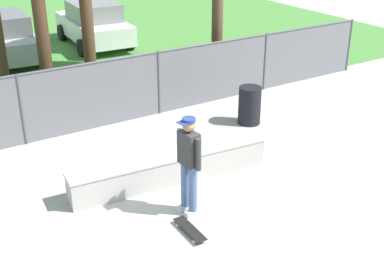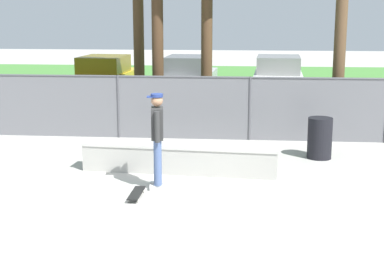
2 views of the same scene
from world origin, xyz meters
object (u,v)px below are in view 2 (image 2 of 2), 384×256
object	(u,v)px
skateboarder	(157,136)
trash_bin	(320,138)
car_silver	(189,77)
car_white	(278,77)
concrete_ledge	(179,159)
skateboard	(136,193)
car_yellow	(105,77)

from	to	relation	value
skateboarder	trash_bin	xyz separation A→B (m)	(3.38, 2.62, -0.56)
car_silver	skateboarder	bearing A→B (deg)	-87.53
car_white	concrete_ledge	bearing A→B (deg)	-104.16
concrete_ledge	car_silver	xyz separation A→B (m)	(-0.77, 10.24, 0.53)
car_white	trash_bin	xyz separation A→B (m)	(0.44, -9.07, -0.36)
concrete_ledge	trash_bin	bearing A→B (deg)	25.82
car_white	car_silver	bearing A→B (deg)	-174.55
skateboard	car_white	size ratio (longest dim) A/B	0.19
skateboard	concrete_ledge	bearing A→B (deg)	70.22
concrete_ledge	car_silver	world-z (taller)	car_silver
car_silver	car_white	world-z (taller)	same
skateboarder	skateboard	world-z (taller)	skateboarder
car_yellow	car_white	distance (m)	6.68
skateboarder	car_yellow	size ratio (longest dim) A/B	0.43
skateboarder	car_yellow	xyz separation A→B (m)	(-3.71, 11.14, -0.19)
concrete_ledge	car_white	world-z (taller)	car_white
skateboarder	car_white	bearing A→B (deg)	75.85
car_yellow	car_white	size ratio (longest dim) A/B	1.00
skateboard	car_yellow	world-z (taller)	car_yellow
concrete_ledge	trash_bin	xyz separation A→B (m)	(3.10, 1.50, 0.17)
car_yellow	car_silver	size ratio (longest dim) A/B	1.00
skateboard	car_white	world-z (taller)	car_white
concrete_ledge	car_white	size ratio (longest dim) A/B	0.97
concrete_ledge	skateboard	xyz separation A→B (m)	(-0.60, -1.67, -0.23)
car_yellow	trash_bin	distance (m)	11.09
skateboard	car_white	xyz separation A→B (m)	(3.27, 12.24, 0.77)
concrete_ledge	skateboarder	distance (m)	1.36
skateboard	car_silver	bearing A→B (deg)	90.83
concrete_ledge	skateboard	world-z (taller)	concrete_ledge
car_silver	trash_bin	xyz separation A→B (m)	(3.87, -8.74, -0.36)
car_silver	trash_bin	world-z (taller)	car_silver
car_silver	car_white	xyz separation A→B (m)	(3.44, 0.33, 0.00)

